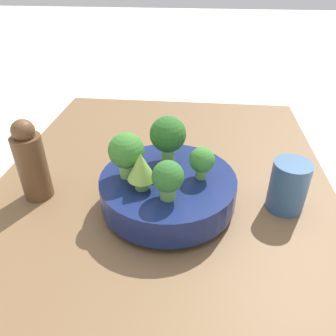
% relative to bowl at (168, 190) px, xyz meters
% --- Properties ---
extents(ground_plane, '(6.00, 6.00, 0.00)m').
position_rel_bowl_xyz_m(ground_plane, '(0.04, 0.02, -0.07)').
color(ground_plane, beige).
extents(table, '(0.99, 0.71, 0.03)m').
position_rel_bowl_xyz_m(table, '(0.04, 0.02, -0.06)').
color(table, brown).
rests_on(table, ground_plane).
extents(bowl, '(0.25, 0.25, 0.07)m').
position_rel_bowl_xyz_m(bowl, '(0.00, 0.00, 0.00)').
color(bowl, navy).
rests_on(bowl, table).
extents(broccoli_floret_front, '(0.05, 0.05, 0.06)m').
position_rel_bowl_xyz_m(broccoli_floret_front, '(0.01, -0.06, 0.06)').
color(broccoli_floret_front, '#6BA34C').
rests_on(broccoli_floret_front, bowl).
extents(romanesco_piece_far, '(0.05, 0.05, 0.07)m').
position_rel_bowl_xyz_m(romanesco_piece_far, '(-0.04, 0.04, 0.07)').
color(romanesco_piece_far, '#609347').
rests_on(romanesco_piece_far, bowl).
extents(broccoli_floret_back, '(0.06, 0.06, 0.08)m').
position_rel_bowl_xyz_m(broccoli_floret_back, '(-0.00, 0.07, 0.08)').
color(broccoli_floret_back, '#7AB256').
rests_on(broccoli_floret_back, bowl).
extents(broccoli_floret_right, '(0.07, 0.07, 0.09)m').
position_rel_bowl_xyz_m(broccoli_floret_right, '(0.06, 0.01, 0.08)').
color(broccoli_floret_right, '#7AB256').
rests_on(broccoli_floret_right, bowl).
extents(broccoli_floret_left, '(0.05, 0.05, 0.07)m').
position_rel_bowl_xyz_m(broccoli_floret_left, '(-0.06, -0.01, 0.07)').
color(broccoli_floret_left, '#609347').
rests_on(broccoli_floret_left, bowl).
extents(cup, '(0.07, 0.07, 0.10)m').
position_rel_bowl_xyz_m(cup, '(0.02, -0.22, 0.01)').
color(cup, '#33567F').
rests_on(cup, table).
extents(pepper_mill, '(0.06, 0.06, 0.17)m').
position_rel_bowl_xyz_m(pepper_mill, '(0.01, 0.26, 0.04)').
color(pepper_mill, brown).
rests_on(pepper_mill, table).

